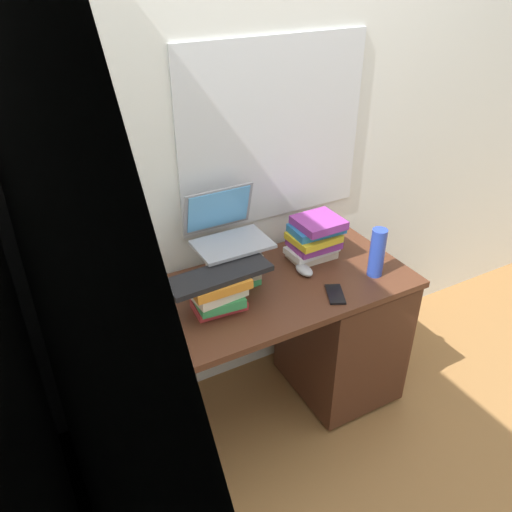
% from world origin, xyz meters
% --- Properties ---
extents(ground_plane, '(6.00, 6.00, 0.00)m').
position_xyz_m(ground_plane, '(0.00, 0.00, 0.00)').
color(ground_plane, olive).
extents(wall_back, '(6.00, 0.06, 2.60)m').
position_xyz_m(wall_back, '(0.00, 0.35, 1.30)').
color(wall_back, silver).
rests_on(wall_back, ground).
extents(wall_left, '(0.05, 6.00, 2.60)m').
position_xyz_m(wall_left, '(-0.83, 0.00, 1.30)').
color(wall_left, silver).
rests_on(wall_left, ground).
extents(desk, '(1.45, 0.60, 0.73)m').
position_xyz_m(desk, '(0.37, -0.02, 0.40)').
color(desk, '#4C2819').
rests_on(desk, ground).
extents(book_stack_tall, '(0.24, 0.19, 0.18)m').
position_xyz_m(book_stack_tall, '(-0.02, 0.11, 0.82)').
color(book_stack_tall, '#338C4C').
rests_on(book_stack_tall, desk).
extents(book_stack_keyboard_riser, '(0.23, 0.18, 0.15)m').
position_xyz_m(book_stack_keyboard_riser, '(-0.16, -0.04, 0.81)').
color(book_stack_keyboard_riser, '#B22D33').
rests_on(book_stack_keyboard_riser, desk).
extents(book_stack_side, '(0.26, 0.19, 0.21)m').
position_xyz_m(book_stack_side, '(0.39, 0.10, 0.84)').
color(book_stack_side, beige).
rests_on(book_stack_side, desk).
extents(laptop, '(0.31, 0.26, 0.21)m').
position_xyz_m(laptop, '(-0.02, 0.16, 0.96)').
color(laptop, gray).
rests_on(laptop, book_stack_tall).
extents(keyboard, '(0.43, 0.16, 0.02)m').
position_xyz_m(keyboard, '(-0.16, -0.04, 0.89)').
color(keyboard, black).
rests_on(keyboard, book_stack_keyboard_riser).
extents(computer_mouse, '(0.06, 0.10, 0.04)m').
position_xyz_m(computer_mouse, '(0.28, 0.02, 0.75)').
color(computer_mouse, '#A5A8AD').
rests_on(computer_mouse, desk).
extents(mug, '(0.11, 0.08, 0.09)m').
position_xyz_m(mug, '(-0.55, -0.04, 0.77)').
color(mug, '#265999').
rests_on(mug, desk).
extents(water_bottle, '(0.07, 0.07, 0.22)m').
position_xyz_m(water_bottle, '(0.55, -0.14, 0.84)').
color(water_bottle, '#263FA5').
rests_on(water_bottle, desk).
extents(cell_phone, '(0.12, 0.15, 0.01)m').
position_xyz_m(cell_phone, '(0.31, -0.19, 0.73)').
color(cell_phone, black).
rests_on(cell_phone, desk).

